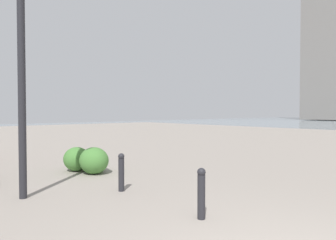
{
  "coord_description": "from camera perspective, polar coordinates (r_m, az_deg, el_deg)",
  "views": [
    {
      "loc": [
        -1.39,
        2.99,
        1.65
      ],
      "look_at": [
        7.58,
        -4.98,
        1.31
      ],
      "focal_mm": 34.28,
      "sensor_mm": 36.0,
      "label": 1
    }
  ],
  "objects": [
    {
      "name": "lamppost",
      "position": [
        6.69,
        -24.64,
        11.73
      ],
      "size": [
        0.98,
        0.28,
        4.3
      ],
      "color": "#232328",
      "rests_on": "ground"
    },
    {
      "name": "shrub_round",
      "position": [
        9.18,
        -15.93,
        -6.69
      ],
      "size": [
        0.77,
        0.7,
        0.66
      ],
      "color": "#477F38",
      "rests_on": "ground"
    },
    {
      "name": "bollard_near",
      "position": [
        5.02,
        5.95,
        -12.67
      ],
      "size": [
        0.13,
        0.13,
        0.78
      ],
      "color": "#232328",
      "rests_on": "ground"
    },
    {
      "name": "shrub_low",
      "position": [
        8.99,
        -12.85,
        -7.19
      ],
      "size": [
        0.65,
        0.58,
        0.55
      ],
      "color": "#2D6628",
      "rests_on": "ground"
    },
    {
      "name": "shrub_wide",
      "position": [
        8.66,
        -13.03,
        -7.04
      ],
      "size": [
        0.82,
        0.74,
        0.7
      ],
      "color": "#477F38",
      "rests_on": "ground"
    },
    {
      "name": "bollard_mid",
      "position": [
        6.72,
        -8.3,
        -9.03
      ],
      "size": [
        0.13,
        0.13,
        0.78
      ],
      "color": "#232328",
      "rests_on": "ground"
    }
  ]
}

